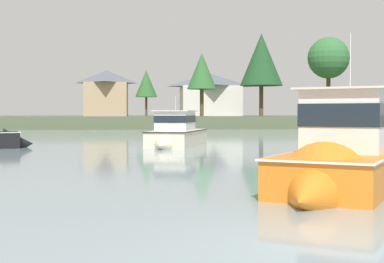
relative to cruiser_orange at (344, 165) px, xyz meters
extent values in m
plane|color=gray|center=(-2.71, -6.91, -0.72)|extent=(437.53, 437.53, 0.00)
cube|color=#4C563D|center=(-2.71, 84.20, 0.15)|extent=(196.89, 49.25, 1.74)
cube|color=orange|center=(0.46, 0.72, -0.48)|extent=(6.83, 8.55, 1.66)
cone|color=orange|center=(-1.79, -2.81, -0.48)|extent=(3.37, 3.32, 2.50)
cube|color=silver|center=(0.46, 0.72, 0.32)|extent=(7.01, 8.75, 0.05)
cube|color=silver|center=(0.42, 0.67, 1.26)|extent=(3.63, 3.95, 1.82)
cube|color=#19232D|center=(0.42, 0.67, 1.44)|extent=(3.70, 4.03, 0.65)
cube|color=beige|center=(0.42, 0.67, 2.20)|extent=(4.14, 4.47, 0.06)
cylinder|color=silver|center=(0.42, 0.67, 3.08)|extent=(0.03, 0.03, 1.70)
cone|color=black|center=(-13.93, 21.12, -0.49)|extent=(2.36, 2.50, 2.04)
cube|color=beige|center=(-3.49, 22.64, -0.48)|extent=(4.78, 8.24, 1.63)
cone|color=beige|center=(-4.60, 18.89, -0.48)|extent=(2.92, 2.78, 2.40)
cube|color=black|center=(-3.49, 22.64, 0.31)|extent=(4.93, 8.42, 0.05)
cube|color=silver|center=(-3.69, 21.95, 0.98)|extent=(2.94, 3.63, 1.29)
cube|color=#19232D|center=(-3.69, 21.95, 1.11)|extent=(3.00, 3.70, 0.47)
cube|color=beige|center=(-3.69, 21.95, 1.66)|extent=(3.38, 4.09, 0.06)
cylinder|color=silver|center=(-3.69, 21.95, 2.19)|extent=(0.03, 0.03, 1.00)
cylinder|color=brown|center=(27.15, 81.92, 5.39)|extent=(0.76, 0.76, 8.74)
sphere|color=#336B38|center=(27.15, 81.92, 11.43)|extent=(7.43, 7.43, 7.43)
cylinder|color=brown|center=(-5.45, 77.75, 3.64)|extent=(0.37, 0.37, 5.25)
cone|color=#2D602D|center=(-5.45, 77.75, 6.47)|extent=(3.67, 3.67, 4.48)
cylinder|color=brown|center=(2.89, 68.17, 4.39)|extent=(0.59, 0.59, 6.74)
cone|color=#2D602D|center=(2.89, 68.17, 7.88)|extent=(4.47, 4.47, 5.46)
cylinder|color=brown|center=(12.93, 72.51, 5.09)|extent=(0.66, 0.66, 8.15)
cone|color=#1E4723|center=(12.93, 72.51, 10.11)|extent=(6.83, 6.83, 8.35)
cube|color=tan|center=(-12.26, 81.45, 3.86)|extent=(7.10, 8.48, 5.68)
pyramid|color=#565B66|center=(-12.26, 81.45, 7.80)|extent=(7.67, 9.16, 2.20)
cube|color=silver|center=(6.16, 85.42, 3.70)|extent=(10.48, 9.80, 5.36)
pyramid|color=#565B66|center=(6.16, 85.42, 7.56)|extent=(11.32, 10.59, 2.37)
camera|label=1|loc=(-5.80, -15.79, 1.50)|focal=52.19mm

